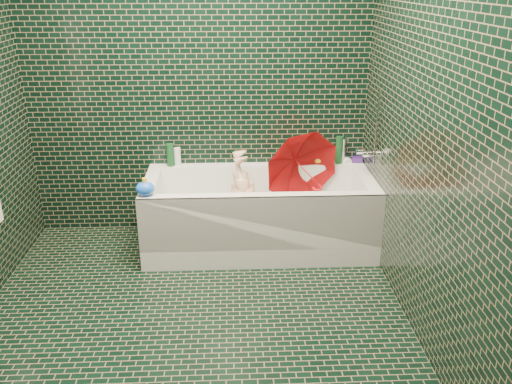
{
  "coord_description": "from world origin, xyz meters",
  "views": [
    {
      "loc": [
        0.25,
        -2.72,
        1.94
      ],
      "look_at": [
        0.42,
        0.82,
        0.52
      ],
      "focal_mm": 38.0,
      "sensor_mm": 36.0,
      "label": 1
    }
  ],
  "objects_px": {
    "child": "(250,210)",
    "rubber_duck": "(319,158)",
    "umbrella": "(308,173)",
    "bath_toy": "(145,188)",
    "bathtub": "(259,221)"
  },
  "relations": [
    {
      "from": "bathtub",
      "to": "bath_toy",
      "type": "xyz_separation_m",
      "value": [
        -0.79,
        -0.29,
        0.39
      ]
    },
    {
      "from": "umbrella",
      "to": "rubber_duck",
      "type": "bearing_deg",
      "value": 45.48
    },
    {
      "from": "umbrella",
      "to": "bath_toy",
      "type": "height_order",
      "value": "umbrella"
    },
    {
      "from": "bathtub",
      "to": "child",
      "type": "bearing_deg",
      "value": -167.11
    },
    {
      "from": "child",
      "to": "rubber_duck",
      "type": "distance_m",
      "value": 0.72
    },
    {
      "from": "bathtub",
      "to": "bath_toy",
      "type": "relative_size",
      "value": 12.42
    },
    {
      "from": "bathtub",
      "to": "bath_toy",
      "type": "distance_m",
      "value": 0.93
    },
    {
      "from": "bathtub",
      "to": "child",
      "type": "height_order",
      "value": "bathtub"
    },
    {
      "from": "bath_toy",
      "to": "rubber_duck",
      "type": "bearing_deg",
      "value": 19.74
    },
    {
      "from": "child",
      "to": "rubber_duck",
      "type": "height_order",
      "value": "rubber_duck"
    },
    {
      "from": "child",
      "to": "bath_toy",
      "type": "distance_m",
      "value": 0.82
    },
    {
      "from": "child",
      "to": "rubber_duck",
      "type": "relative_size",
      "value": 6.73
    },
    {
      "from": "bathtub",
      "to": "umbrella",
      "type": "bearing_deg",
      "value": 10.71
    },
    {
      "from": "umbrella",
      "to": "child",
      "type": "bearing_deg",
      "value": 172.26
    },
    {
      "from": "umbrella",
      "to": "bath_toy",
      "type": "xyz_separation_m",
      "value": [
        -1.16,
        -0.36,
        0.04
      ]
    }
  ]
}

